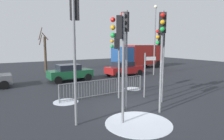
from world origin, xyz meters
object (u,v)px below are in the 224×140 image
(traffic_light_rear_right, at_px, (162,39))
(car_red_trailing, at_px, (124,69))
(delivery_truck, at_px, (138,55))
(street_lamp, at_px, (155,33))
(traffic_light_rear_left, at_px, (75,31))
(car_green_mid, at_px, (70,72))
(traffic_light_mid_left, at_px, (120,44))
(traffic_light_mid_right, at_px, (117,50))
(direction_sign_post, at_px, (146,72))
(traffic_light_foreground_right, at_px, (125,38))
(traffic_light_foreground_left, at_px, (161,48))
(bare_tree_left, at_px, (45,53))

(traffic_light_rear_right, height_order, car_red_trailing, traffic_light_rear_right)
(delivery_truck, bearing_deg, street_lamp, 65.07)
(traffic_light_rear_left, distance_m, car_green_mid, 10.07)
(traffic_light_mid_left, xyz_separation_m, delivery_truck, (12.13, 14.02, -1.53))
(car_red_trailing, height_order, street_lamp, street_lamp)
(traffic_light_mid_left, bearing_deg, traffic_light_mid_right, 5.09)
(direction_sign_post, relative_size, street_lamp, 0.38)
(traffic_light_rear_left, relative_size, car_red_trailing, 1.34)
(traffic_light_mid_right, height_order, direction_sign_post, traffic_light_mid_right)
(traffic_light_rear_right, relative_size, car_green_mid, 1.24)
(traffic_light_foreground_right, relative_size, traffic_light_rear_left, 0.93)
(traffic_light_mid_left, height_order, delivery_truck, traffic_light_mid_left)
(delivery_truck, bearing_deg, car_red_trailing, 36.09)
(car_green_mid, height_order, street_lamp, street_lamp)
(traffic_light_foreground_left, bearing_deg, traffic_light_mid_left, 114.91)
(traffic_light_mid_right, distance_m, bare_tree_left, 13.47)
(traffic_light_mid_left, relative_size, traffic_light_foreground_left, 1.07)
(delivery_truck, relative_size, bare_tree_left, 1.39)
(delivery_truck, bearing_deg, bare_tree_left, -15.64)
(traffic_light_rear_right, height_order, street_lamp, street_lamp)
(traffic_light_mid_left, bearing_deg, traffic_light_rear_right, -56.68)
(car_red_trailing, relative_size, car_green_mid, 1.01)
(car_red_trailing, bearing_deg, delivery_truck, 36.88)
(car_green_mid, bearing_deg, traffic_light_foreground_left, -77.55)
(traffic_light_foreground_right, bearing_deg, traffic_light_mid_right, -51.88)
(car_green_mid, bearing_deg, traffic_light_rear_right, -86.16)
(traffic_light_mid_right, xyz_separation_m, traffic_light_foreground_left, (1.64, -1.97, 0.15))
(traffic_light_rear_right, distance_m, bare_tree_left, 16.75)
(car_green_mid, bearing_deg, delivery_truck, 18.58)
(traffic_light_mid_left, height_order, street_lamp, street_lamp)
(traffic_light_rear_left, distance_m, delivery_truck, 19.14)
(traffic_light_mid_left, relative_size, traffic_light_rear_left, 0.86)
(delivery_truck, bearing_deg, traffic_light_rear_left, 40.65)
(traffic_light_foreground_right, bearing_deg, car_green_mid, -31.82)
(traffic_light_foreground_left, xyz_separation_m, bare_tree_left, (-2.90, 15.36, -0.79))
(direction_sign_post, distance_m, street_lamp, 9.42)
(traffic_light_rear_left, bearing_deg, delivery_truck, 79.33)
(traffic_light_mid_left, relative_size, traffic_light_rear_right, 0.94)
(traffic_light_mid_right, height_order, car_green_mid, traffic_light_mid_right)
(traffic_light_foreground_right, relative_size, traffic_light_rear_right, 1.02)
(street_lamp, relative_size, bare_tree_left, 1.39)
(traffic_light_mid_right, xyz_separation_m, traffic_light_rear_left, (-3.40, -2.34, 0.86))
(traffic_light_foreground_right, distance_m, car_green_mid, 9.29)
(traffic_light_mid_right, height_order, traffic_light_rear_left, traffic_light_rear_left)
(traffic_light_foreground_right, bearing_deg, traffic_light_foreground_left, -119.49)
(traffic_light_mid_right, xyz_separation_m, traffic_light_rear_right, (0.39, -3.23, 0.56))
(direction_sign_post, relative_size, car_green_mid, 0.71)
(traffic_light_foreground_left, relative_size, bare_tree_left, 0.81)
(traffic_light_mid_right, bearing_deg, traffic_light_mid_left, 173.43)
(direction_sign_post, xyz_separation_m, car_green_mid, (-2.25, 7.57, -0.78))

